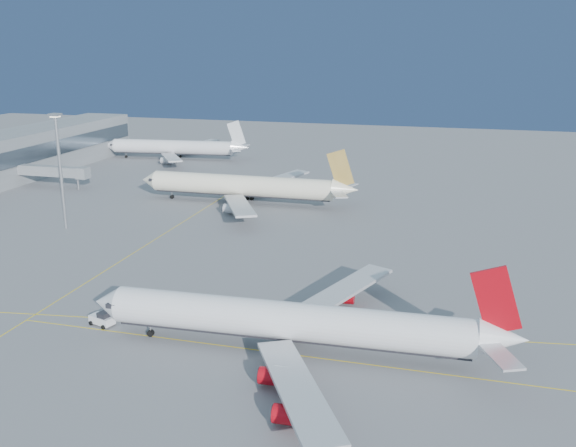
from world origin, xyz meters
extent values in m
plane|color=slate|center=(0.00, 0.00, 0.00)|extent=(500.00, 500.00, 0.00)
cube|color=gray|center=(-115.00, 85.00, 7.50)|extent=(18.00, 110.00, 15.00)
cube|color=#3F4C59|center=(-105.80, 85.00, 9.00)|extent=(0.40, 107.80, 5.00)
cube|color=gray|center=(-95.00, 72.00, 5.20)|extent=(22.00, 3.00, 3.00)
cylinder|color=gray|center=(-86.00, 72.00, 2.60)|extent=(0.70, 0.70, 5.20)
cube|color=gray|center=(-84.00, 72.00, 5.20)|extent=(3.20, 3.60, 3.40)
cube|color=yellow|center=(5.00, -14.00, 0.01)|extent=(90.00, 0.18, 0.02)
cube|color=yellow|center=(0.00, -6.00, 0.01)|extent=(118.86, 16.88, 0.02)
cube|color=yellow|center=(-40.00, 30.00, 0.01)|extent=(0.18, 140.00, 0.02)
cylinder|color=white|center=(3.70, -13.19, 4.88)|extent=(52.73, 7.34, 5.44)
cone|color=white|center=(-24.63, -14.21, 4.88)|extent=(4.42, 5.59, 5.44)
cone|color=white|center=(33.25, -12.12, 5.44)|extent=(6.75, 5.41, 5.17)
cube|color=black|center=(-22.84, -14.15, 5.44)|extent=(1.69, 5.22, 0.66)
cube|color=#B7B7BC|center=(9.01, -28.25, 3.38)|extent=(17.08, 26.29, 0.52)
cube|color=#B7B7BC|center=(7.91, 2.22, 3.38)|extent=(15.46, 26.84, 0.52)
cube|color=#A50711|center=(31.85, -12.17, 10.70)|extent=(7.23, 0.68, 9.93)
cylinder|color=gray|center=(-17.83, -13.97, 1.60)|extent=(0.23, 0.23, 2.16)
cylinder|color=black|center=(-17.83, -13.97, 0.52)|extent=(1.06, 0.69, 1.03)
cylinder|color=gray|center=(4.78, -17.00, 1.60)|extent=(0.30, 0.30, 2.16)
cylinder|color=black|center=(4.78, -17.00, 0.52)|extent=(1.06, 0.88, 1.03)
cylinder|color=gray|center=(4.50, -9.31, 1.60)|extent=(0.30, 0.30, 2.16)
cylinder|color=black|center=(4.50, -9.31, 0.52)|extent=(1.06, 0.88, 1.03)
cylinder|color=#A50711|center=(5.04, -23.49, 1.62)|extent=(4.59, 2.51, 2.35)
cylinder|color=#A50711|center=(9.32, -31.51, 1.62)|extent=(4.59, 2.51, 2.35)
cylinder|color=#A50711|center=(4.29, -2.81, 1.62)|extent=(4.59, 2.51, 2.35)
cylinder|color=#A50711|center=(7.98, 5.49, 1.62)|extent=(4.59, 2.51, 2.35)
cylinder|color=#F1E9CD|center=(-32.26, 68.82, 5.09)|extent=(51.42, 6.08, 5.63)
cone|color=#F1E9CD|center=(-60.12, 68.57, 5.09)|extent=(4.49, 5.67, 5.63)
cone|color=#F1E9CD|center=(-3.12, 69.07, 5.68)|extent=(6.96, 5.41, 5.35)
cube|color=black|center=(-58.24, 68.59, 5.68)|extent=(1.63, 5.36, 0.69)
cube|color=#B7B7BC|center=(-27.36, 53.34, 3.54)|extent=(16.90, 27.02, 0.54)
cube|color=#B7B7BC|center=(-27.63, 84.38, 3.54)|extent=(16.50, 27.16, 0.54)
cube|color=#B89344|center=(-4.60, 69.06, 11.19)|extent=(7.60, 0.51, 10.45)
cylinder|color=gray|center=(-53.32, 68.63, 1.68)|extent=(0.24, 0.24, 2.27)
cylinder|color=black|center=(-53.32, 68.63, 0.54)|extent=(1.09, 0.70, 1.09)
cylinder|color=gray|center=(-31.24, 64.83, 1.68)|extent=(0.32, 0.32, 2.27)
cylinder|color=black|center=(-31.24, 64.83, 0.54)|extent=(1.09, 0.90, 1.09)
cylinder|color=gray|center=(-31.31, 72.83, 1.68)|extent=(0.32, 0.32, 2.27)
cylinder|color=black|center=(-31.31, 72.83, 0.54)|extent=(1.09, 0.90, 1.09)
cylinder|color=#B7B7BC|center=(-30.21, 56.08, 1.69)|extent=(4.76, 2.51, 2.47)
cylinder|color=#B7B7BC|center=(-30.43, 81.59, 1.69)|extent=(4.76, 2.51, 2.47)
cylinder|color=white|center=(-80.54, 127.21, 4.72)|extent=(46.60, 10.10, 5.19)
cone|color=white|center=(-105.59, 124.52, 4.72)|extent=(4.70, 5.60, 5.19)
cone|color=white|center=(-54.29, 130.03, 5.28)|extent=(6.97, 5.59, 4.93)
cube|color=black|center=(-103.84, 124.71, 5.28)|extent=(2.00, 5.06, 0.65)
cube|color=#B7B7BC|center=(-74.81, 113.68, 3.30)|extent=(17.34, 23.72, 0.51)
cube|color=#B7B7BC|center=(-77.82, 141.64, 3.30)|extent=(12.99, 25.14, 0.51)
cube|color=silver|center=(-55.67, 129.88, 10.42)|extent=(7.13, 1.17, 9.80)
cylinder|color=gray|center=(-99.42, 125.18, 1.57)|extent=(0.22, 0.22, 2.13)
cylinder|color=black|center=(-99.42, 125.18, 0.51)|extent=(1.08, 0.75, 1.02)
cylinder|color=gray|center=(-79.22, 123.62, 1.57)|extent=(0.30, 0.30, 2.13)
cylinder|color=black|center=(-79.22, 123.62, 0.51)|extent=(1.10, 0.94, 1.02)
cylinder|color=gray|center=(-80.01, 130.99, 1.57)|extent=(0.30, 0.30, 2.13)
cylinder|color=black|center=(-80.01, 130.99, 0.51)|extent=(1.10, 0.94, 1.02)
cylinder|color=#B7B7BC|center=(-77.68, 115.89, 1.56)|extent=(4.67, 2.78, 2.32)
cylinder|color=#B7B7BC|center=(-80.14, 138.88, 1.56)|extent=(4.67, 2.78, 2.32)
cube|color=white|center=(-27.17, -12.29, 0.92)|extent=(4.49, 3.16, 1.22)
cube|color=black|center=(-26.59, -12.48, 1.83)|extent=(2.07, 2.14, 0.92)
cylinder|color=black|center=(-28.85, -12.89, 0.36)|extent=(0.79, 0.55, 0.71)
cylinder|color=black|center=(-28.21, -10.85, 0.36)|extent=(0.79, 0.55, 0.71)
cylinder|color=black|center=(-26.13, -13.74, 0.36)|extent=(0.79, 0.55, 0.71)
cylinder|color=black|center=(-25.49, -11.70, 0.36)|extent=(0.79, 0.55, 0.71)
cylinder|color=gray|center=(-64.96, 34.17, 13.50)|extent=(0.76, 0.76, 27.00)
cube|color=gray|center=(-64.96, 34.17, 27.22)|extent=(2.38, 2.38, 0.54)
cube|color=white|center=(-64.96, 34.17, 26.79)|extent=(1.73, 1.73, 0.27)
camera|label=1|loc=(26.27, -94.75, 43.50)|focal=40.00mm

